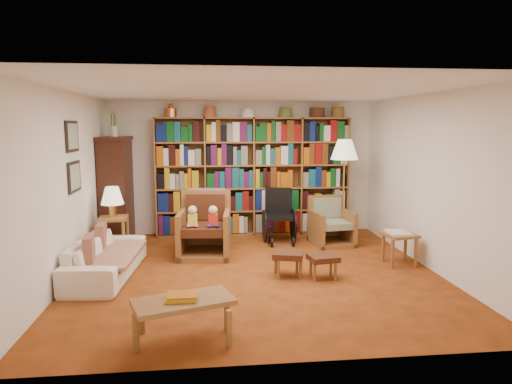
{
  "coord_description": "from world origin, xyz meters",
  "views": [
    {
      "loc": [
        -0.66,
        -6.15,
        2.03
      ],
      "look_at": [
        0.06,
        0.6,
        1.06
      ],
      "focal_mm": 32.0,
      "sensor_mm": 36.0,
      "label": 1
    }
  ],
  "objects": [
    {
      "name": "footstool_b",
      "position": [
        0.87,
        -0.35,
        0.26
      ],
      "size": [
        0.42,
        0.37,
        0.32
      ],
      "color": "#522916",
      "rests_on": "floor"
    },
    {
      "name": "wall_front",
      "position": [
        0.0,
        -2.5,
        1.25
      ],
      "size": [
        5.0,
        0.0,
        5.0
      ],
      "primitive_type": "plane",
      "rotation": [
        -1.57,
        0.0,
        0.0
      ],
      "color": "white",
      "rests_on": "floor"
    },
    {
      "name": "curio_cabinet",
      "position": [
        -2.25,
        2.0,
        0.95
      ],
      "size": [
        0.5,
        0.95,
        2.4
      ],
      "color": "#36180E",
      "rests_on": "floor"
    },
    {
      "name": "armchair_sage",
      "position": [
        1.47,
        1.47,
        0.31
      ],
      "size": [
        0.75,
        0.77,
        0.82
      ],
      "color": "#8F5E2C",
      "rests_on": "floor"
    },
    {
      "name": "sofa_throw",
      "position": [
        -2.0,
        0.05,
        0.3
      ],
      "size": [
        0.82,
        1.43,
        0.04
      ],
      "primitive_type": "cube",
      "rotation": [
        0.0,
        0.0,
        -0.06
      ],
      "color": "beige",
      "rests_on": "sofa"
    },
    {
      "name": "wall_right",
      "position": [
        2.5,
        0.0,
        1.25
      ],
      "size": [
        0.0,
        5.0,
        5.0
      ],
      "primitive_type": "plane",
      "rotation": [
        1.57,
        0.0,
        -1.57
      ],
      "color": "white",
      "rests_on": "floor"
    },
    {
      "name": "wheelchair",
      "position": [
        0.59,
        1.7,
        0.43
      ],
      "size": [
        0.54,
        0.76,
        0.95
      ],
      "color": "black",
      "rests_on": "floor"
    },
    {
      "name": "cushion_left",
      "position": [
        -2.18,
        0.4,
        0.45
      ],
      "size": [
        0.15,
        0.38,
        0.37
      ],
      "primitive_type": "cube",
      "rotation": [
        0.0,
        0.0,
        0.08
      ],
      "color": "maroon",
      "rests_on": "sofa"
    },
    {
      "name": "side_table_lamp",
      "position": [
        -2.15,
        1.11,
        0.46
      ],
      "size": [
        0.47,
        0.47,
        0.62
      ],
      "color": "#8F5E2C",
      "rests_on": "floor"
    },
    {
      "name": "sofa",
      "position": [
        -2.05,
        0.05,
        0.26
      ],
      "size": [
        1.85,
        0.85,
        0.52
      ],
      "primitive_type": "imported",
      "rotation": [
        0.0,
        0.0,
        1.49
      ],
      "color": "white",
      "rests_on": "floor"
    },
    {
      "name": "ceiling",
      "position": [
        0.0,
        0.0,
        2.5
      ],
      "size": [
        5.0,
        5.0,
        0.0
      ],
      "primitive_type": "plane",
      "rotation": [
        3.14,
        0.0,
        0.0
      ],
      "color": "white",
      "rests_on": "wall_back"
    },
    {
      "name": "bookshelf",
      "position": [
        0.2,
        2.33,
        1.17
      ],
      "size": [
        3.6,
        0.3,
        2.42
      ],
      "color": "#8F5E2C",
      "rests_on": "floor"
    },
    {
      "name": "wall_left",
      "position": [
        -2.5,
        0.0,
        1.25
      ],
      "size": [
        0.0,
        5.0,
        5.0
      ],
      "primitive_type": "plane",
      "rotation": [
        1.57,
        0.0,
        1.57
      ],
      "color": "white",
      "rests_on": "floor"
    },
    {
      "name": "framed_pictures",
      "position": [
        -2.48,
        0.3,
        1.62
      ],
      "size": [
        0.03,
        0.52,
        0.97
      ],
      "color": "black",
      "rests_on": "wall_left"
    },
    {
      "name": "footstool_a",
      "position": [
        0.41,
        -0.22,
        0.28
      ],
      "size": [
        0.47,
        0.43,
        0.34
      ],
      "color": "#522916",
      "rests_on": "floor"
    },
    {
      "name": "coffee_table",
      "position": [
        -0.91,
        -1.97,
        0.36
      ],
      "size": [
        1.03,
        0.74,
        0.46
      ],
      "color": "#8F5E2C",
      "rests_on": "floor"
    },
    {
      "name": "armchair_leather",
      "position": [
        -0.72,
        1.02,
        0.41
      ],
      "size": [
        0.88,
        0.92,
        1.02
      ],
      "color": "#8F5E2C",
      "rests_on": "floor"
    },
    {
      "name": "cushion_right",
      "position": [
        -2.18,
        -0.3,
        0.45
      ],
      "size": [
        0.16,
        0.38,
        0.37
      ],
      "primitive_type": "cube",
      "rotation": [
        0.0,
        0.0,
        0.13
      ],
      "color": "maroon",
      "rests_on": "sofa"
    },
    {
      "name": "table_lamp",
      "position": [
        -2.15,
        1.11,
        0.94
      ],
      "size": [
        0.35,
        0.35,
        0.48
      ],
      "color": "#BC8B3C",
      "rests_on": "side_table_lamp"
    },
    {
      "name": "side_table_papers",
      "position": [
        2.15,
        0.15,
        0.39
      ],
      "size": [
        0.5,
        0.5,
        0.5
      ],
      "color": "#8F5E2C",
      "rests_on": "floor"
    },
    {
      "name": "floor_lamp",
      "position": [
        1.73,
        1.61,
        1.56
      ],
      "size": [
        0.48,
        0.48,
        1.81
      ],
      "color": "#BC8B3C",
      "rests_on": "floor"
    },
    {
      "name": "wall_back",
      "position": [
        0.0,
        2.5,
        1.25
      ],
      "size": [
        5.0,
        0.0,
        5.0
      ],
      "primitive_type": "plane",
      "rotation": [
        1.57,
        0.0,
        0.0
      ],
      "color": "white",
      "rests_on": "floor"
    },
    {
      "name": "floor",
      "position": [
        0.0,
        0.0,
        0.0
      ],
      "size": [
        5.0,
        5.0,
        0.0
      ],
      "primitive_type": "plane",
      "color": "#954016",
      "rests_on": "ground"
    }
  ]
}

